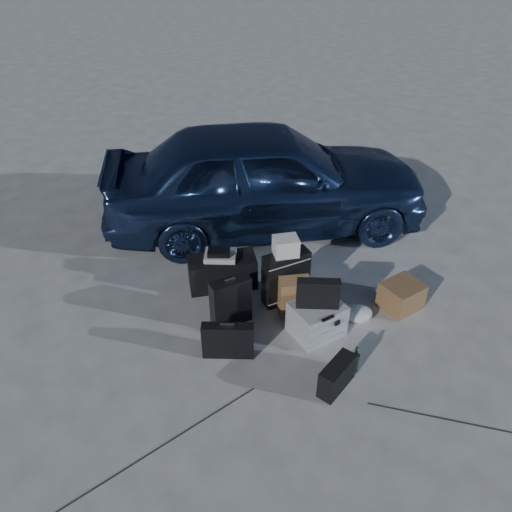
{
  "coord_description": "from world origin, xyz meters",
  "views": [
    {
      "loc": [
        -1.71,
        -3.11,
        3.66
      ],
      "look_at": [
        -0.23,
        0.85,
        0.69
      ],
      "focal_mm": 35.0,
      "sensor_mm": 36.0,
      "label": 1
    }
  ],
  "objects_px": {
    "car": "(266,177)",
    "cardboard_box": "(401,296)",
    "duffel_bag": "(222,272)",
    "green_bottle": "(355,360)",
    "pelican_case": "(317,319)",
    "suitcase_right": "(286,277)",
    "suitcase_left": "(231,302)",
    "briefcase": "(228,341)"
  },
  "relations": [
    {
      "from": "car",
      "to": "cardboard_box",
      "type": "relative_size",
      "value": 10.43
    },
    {
      "from": "duffel_bag",
      "to": "green_bottle",
      "type": "xyz_separation_m",
      "value": [
        0.78,
        -1.7,
        -0.05
      ]
    },
    {
      "from": "pelican_case",
      "to": "car",
      "type": "bearing_deg",
      "value": 72.01
    },
    {
      "from": "car",
      "to": "suitcase_right",
      "type": "bearing_deg",
      "value": 178.91
    },
    {
      "from": "pelican_case",
      "to": "cardboard_box",
      "type": "relative_size",
      "value": 1.24
    },
    {
      "from": "suitcase_right",
      "to": "green_bottle",
      "type": "relative_size",
      "value": 2.13
    },
    {
      "from": "pelican_case",
      "to": "suitcase_right",
      "type": "height_order",
      "value": "suitcase_right"
    },
    {
      "from": "duffel_bag",
      "to": "green_bottle",
      "type": "height_order",
      "value": "duffel_bag"
    },
    {
      "from": "car",
      "to": "suitcase_left",
      "type": "distance_m",
      "value": 2.11
    },
    {
      "from": "suitcase_left",
      "to": "duffel_bag",
      "type": "xyz_separation_m",
      "value": [
        0.1,
        0.63,
        -0.08
      ]
    },
    {
      "from": "car",
      "to": "duffel_bag",
      "type": "bearing_deg",
      "value": 151.53
    },
    {
      "from": "briefcase",
      "to": "green_bottle",
      "type": "height_order",
      "value": "briefcase"
    },
    {
      "from": "pelican_case",
      "to": "cardboard_box",
      "type": "bearing_deg",
      "value": -8.15
    },
    {
      "from": "briefcase",
      "to": "suitcase_right",
      "type": "bearing_deg",
      "value": 56.61
    },
    {
      "from": "pelican_case",
      "to": "green_bottle",
      "type": "bearing_deg",
      "value": -90.46
    },
    {
      "from": "pelican_case",
      "to": "duffel_bag",
      "type": "relative_size",
      "value": 0.65
    },
    {
      "from": "briefcase",
      "to": "pelican_case",
      "type": "bearing_deg",
      "value": 21.64
    },
    {
      "from": "car",
      "to": "briefcase",
      "type": "xyz_separation_m",
      "value": [
        -1.25,
        -2.21,
        -0.52
      ]
    },
    {
      "from": "car",
      "to": "cardboard_box",
      "type": "height_order",
      "value": "car"
    },
    {
      "from": "car",
      "to": "suitcase_left",
      "type": "bearing_deg",
      "value": 161.0
    },
    {
      "from": "suitcase_left",
      "to": "green_bottle",
      "type": "bearing_deg",
      "value": -57.2
    },
    {
      "from": "briefcase",
      "to": "green_bottle",
      "type": "bearing_deg",
      "value": -8.07
    },
    {
      "from": "cardboard_box",
      "to": "car",
      "type": "bearing_deg",
      "value": 109.33
    },
    {
      "from": "pelican_case",
      "to": "suitcase_right",
      "type": "xyz_separation_m",
      "value": [
        -0.09,
        0.6,
        0.13
      ]
    },
    {
      "from": "car",
      "to": "cardboard_box",
      "type": "xyz_separation_m",
      "value": [
        0.76,
        -2.17,
        -0.57
      ]
    },
    {
      "from": "briefcase",
      "to": "green_bottle",
      "type": "distance_m",
      "value": 1.23
    },
    {
      "from": "cardboard_box",
      "to": "suitcase_right",
      "type": "bearing_deg",
      "value": 153.89
    },
    {
      "from": "car",
      "to": "cardboard_box",
      "type": "distance_m",
      "value": 2.37
    },
    {
      "from": "briefcase",
      "to": "duffel_bag",
      "type": "xyz_separation_m",
      "value": [
        0.28,
        1.09,
        -0.0
      ]
    },
    {
      "from": "pelican_case",
      "to": "suitcase_left",
      "type": "xyz_separation_m",
      "value": [
        -0.78,
        0.46,
        0.09
      ]
    },
    {
      "from": "car",
      "to": "pelican_case",
      "type": "height_order",
      "value": "car"
    },
    {
      "from": "suitcase_right",
      "to": "green_bottle",
      "type": "height_order",
      "value": "suitcase_right"
    },
    {
      "from": "car",
      "to": "green_bottle",
      "type": "distance_m",
      "value": 2.89
    },
    {
      "from": "briefcase",
      "to": "duffel_bag",
      "type": "relative_size",
      "value": 0.65
    },
    {
      "from": "suitcase_left",
      "to": "green_bottle",
      "type": "relative_size",
      "value": 1.9
    },
    {
      "from": "pelican_case",
      "to": "suitcase_left",
      "type": "distance_m",
      "value": 0.91
    },
    {
      "from": "cardboard_box",
      "to": "duffel_bag",
      "type": "bearing_deg",
      "value": 148.78
    },
    {
      "from": "suitcase_right",
      "to": "briefcase",
      "type": "bearing_deg",
      "value": -151.65
    },
    {
      "from": "briefcase",
      "to": "suitcase_right",
      "type": "xyz_separation_m",
      "value": [
        0.87,
        0.6,
        0.11
      ]
    },
    {
      "from": "briefcase",
      "to": "green_bottle",
      "type": "xyz_separation_m",
      "value": [
        1.07,
        -0.61,
        -0.05
      ]
    },
    {
      "from": "suitcase_right",
      "to": "car",
      "type": "bearing_deg",
      "value": 70.14
    },
    {
      "from": "car",
      "to": "suitcase_right",
      "type": "height_order",
      "value": "car"
    }
  ]
}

